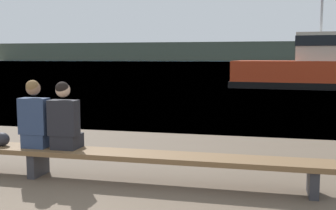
{
  "coord_description": "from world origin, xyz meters",
  "views": [
    {
      "loc": [
        2.28,
        -3.06,
        1.81
      ],
      "look_at": [
        0.21,
        5.57,
        0.78
      ],
      "focal_mm": 45.0,
      "sensor_mm": 36.0,
      "label": 1
    }
  ],
  "objects_px": {
    "bench_main": "(38,152)",
    "person_right": "(65,120)",
    "person_left": "(35,119)",
    "shopping_bag": "(2,139)",
    "tugboat_red": "(318,71)"
  },
  "relations": [
    {
      "from": "shopping_bag",
      "to": "bench_main",
      "type": "bearing_deg",
      "value": 2.22
    },
    {
      "from": "person_right",
      "to": "shopping_bag",
      "type": "relative_size",
      "value": 4.3
    },
    {
      "from": "person_left",
      "to": "shopping_bag",
      "type": "xyz_separation_m",
      "value": [
        -0.57,
        -0.03,
        -0.34
      ]
    },
    {
      "from": "bench_main",
      "to": "shopping_bag",
      "type": "height_order",
      "value": "shopping_bag"
    },
    {
      "from": "bench_main",
      "to": "person_left",
      "type": "bearing_deg",
      "value": 165.24
    },
    {
      "from": "shopping_bag",
      "to": "tugboat_red",
      "type": "relative_size",
      "value": 0.02
    },
    {
      "from": "shopping_bag",
      "to": "tugboat_red",
      "type": "distance_m",
      "value": 21.22
    },
    {
      "from": "bench_main",
      "to": "person_right",
      "type": "distance_m",
      "value": 0.68
    },
    {
      "from": "tugboat_red",
      "to": "bench_main",
      "type": "bearing_deg",
      "value": 168.46
    },
    {
      "from": "person_left",
      "to": "tugboat_red",
      "type": "bearing_deg",
      "value": 72.87
    },
    {
      "from": "person_left",
      "to": "person_right",
      "type": "relative_size",
      "value": 1.02
    },
    {
      "from": "tugboat_red",
      "to": "person_left",
      "type": "bearing_deg",
      "value": 168.38
    },
    {
      "from": "bench_main",
      "to": "shopping_bag",
      "type": "xyz_separation_m",
      "value": [
        -0.6,
        -0.02,
        0.17
      ]
    },
    {
      "from": "tugboat_red",
      "to": "shopping_bag",
      "type": "bearing_deg",
      "value": 166.94
    },
    {
      "from": "person_right",
      "to": "shopping_bag",
      "type": "bearing_deg",
      "value": -178.29
    }
  ]
}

